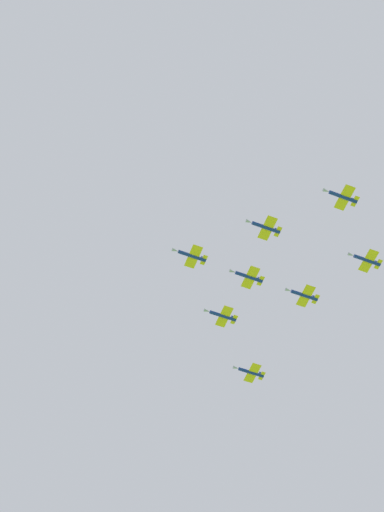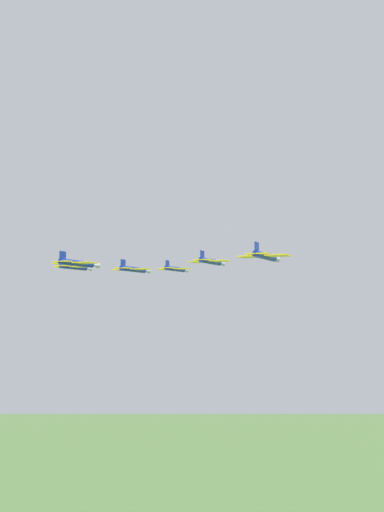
% 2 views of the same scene
% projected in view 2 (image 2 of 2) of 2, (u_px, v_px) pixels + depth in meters
% --- Properties ---
extents(jet_lead, '(11.85, 8.67, 2.46)m').
position_uv_depth(jet_lead, '(176.00, 269.00, 137.73)').
color(jet_lead, navy).
extents(jet_port_inner, '(11.85, 8.67, 2.46)m').
position_uv_depth(jet_port_inner, '(74.00, 267.00, 129.54)').
color(jet_port_inner, navy).
extents(jet_starboard_inner, '(11.85, 8.67, 2.46)m').
position_uv_depth(jet_starboard_inner, '(211.00, 261.00, 113.68)').
color(jet_starboard_inner, navy).
extents(jet_port_outer, '(11.85, 8.67, 2.46)m').
position_uv_depth(jet_port_outer, '(134.00, 269.00, 119.88)').
color(jet_port_outer, navy).
extents(jet_center_rear, '(11.85, 8.67, 2.46)m').
position_uv_depth(jet_center_rear, '(265.00, 256.00, 89.53)').
color(jet_center_rear, navy).
extents(jet_port_trail, '(11.85, 8.67, 2.46)m').
position_uv_depth(jet_port_trail, '(77.00, 263.00, 102.15)').
color(jet_port_trail, navy).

